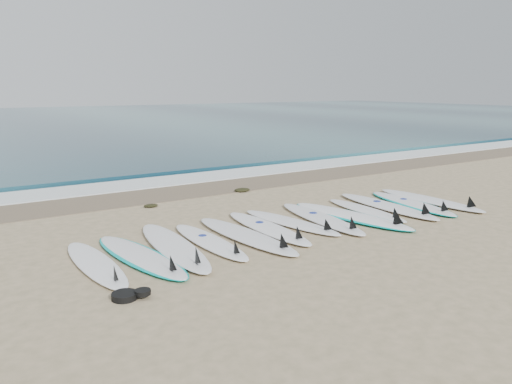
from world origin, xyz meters
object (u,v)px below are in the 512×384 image
surfboard_12 (432,200)px  surfboard_6 (293,222)px  surfboard_0 (97,264)px  leash_coil (129,295)px

surfboard_12 → surfboard_6: bearing=176.2°
surfboard_12 → surfboard_0: bearing=-180.0°
surfboard_0 → surfboard_12: 7.51m
surfboard_0 → surfboard_6: bearing=2.7°
surfboard_0 → surfboard_6: (3.76, 0.26, 0.00)m
surfboard_0 → surfboard_12: surfboard_12 is taller
surfboard_6 → leash_coil: 4.05m
surfboard_6 → leash_coil: size_ratio=5.42×
surfboard_12 → leash_coil: size_ratio=6.11×
surfboard_6 → surfboard_12: (3.76, -0.24, 0.01)m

